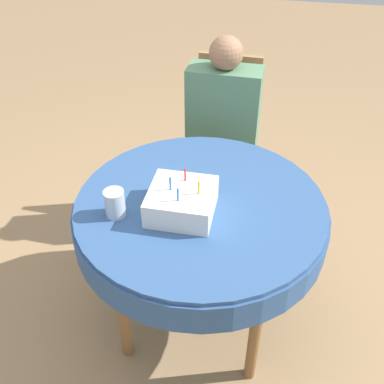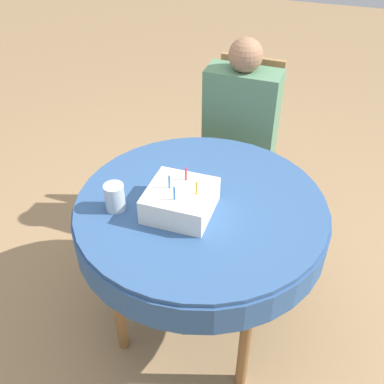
{
  "view_description": "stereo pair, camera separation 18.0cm",
  "coord_description": "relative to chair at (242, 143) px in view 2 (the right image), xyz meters",
  "views": [
    {
      "loc": [
        0.25,
        -1.42,
        1.91
      ],
      "look_at": [
        -0.03,
        -0.02,
        0.8
      ],
      "focal_mm": 42.0,
      "sensor_mm": 36.0,
      "label": 1
    },
    {
      "loc": [
        0.42,
        -1.37,
        1.91
      ],
      "look_at": [
        -0.03,
        -0.02,
        0.8
      ],
      "focal_mm": 42.0,
      "sensor_mm": 36.0,
      "label": 2
    }
  ],
  "objects": [
    {
      "name": "chair",
      "position": [
        0.0,
        0.0,
        0.0
      ],
      "size": [
        0.41,
        0.41,
        1.01
      ],
      "rotation": [
        0.0,
        0.0,
        -0.03
      ],
      "color": "#A37A4C",
      "rests_on": "ground_plane"
    },
    {
      "name": "ground_plane",
      "position": [
        0.01,
        -0.84,
        -0.53
      ],
      "size": [
        12.0,
        12.0,
        0.0
      ],
      "primitive_type": "plane",
      "color": "#A37F56"
    },
    {
      "name": "birthday_cake",
      "position": [
        -0.05,
        -0.92,
        0.26
      ],
      "size": [
        0.26,
        0.26,
        0.16
      ],
      "color": "white",
      "rests_on": "dining_table"
    },
    {
      "name": "drinking_glass",
      "position": [
        -0.3,
        -0.99,
        0.26
      ],
      "size": [
        0.08,
        0.08,
        0.11
      ],
      "color": "silver",
      "rests_on": "dining_table"
    },
    {
      "name": "dining_table",
      "position": [
        0.01,
        -0.84,
        0.12
      ],
      "size": [
        1.06,
        1.06,
        0.74
      ],
      "color": "#335689",
      "rests_on": "ground_plane"
    },
    {
      "name": "person",
      "position": [
        -0.0,
        -0.1,
        0.16
      ],
      "size": [
        0.39,
        0.29,
        1.17
      ],
      "rotation": [
        0.0,
        0.0,
        -0.03
      ],
      "color": "#9E7051",
      "rests_on": "ground_plane"
    }
  ]
}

